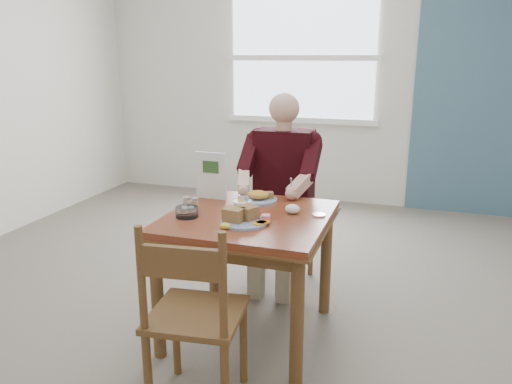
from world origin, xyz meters
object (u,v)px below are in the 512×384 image
(chair_far, at_px, (284,218))
(near_plate, at_px, (243,217))
(chair_near, at_px, (194,317))
(far_plate, at_px, (259,197))
(table, at_px, (248,233))
(diner, at_px, (281,177))

(chair_far, xyz_separation_m, near_plate, (0.02, -0.94, 0.30))
(near_plate, bearing_deg, chair_near, -94.06)
(near_plate, relative_size, far_plate, 0.98)
(table, height_order, chair_far, chair_far)
(table, relative_size, far_plate, 2.88)
(table, distance_m, far_plate, 0.32)
(chair_far, distance_m, diner, 0.34)
(table, bearing_deg, chair_near, -91.56)
(diner, bearing_deg, near_plate, -88.56)
(chair_near, relative_size, far_plate, 2.97)
(chair_far, distance_m, chair_near, 1.51)
(table, height_order, chair_near, chair_near)
(table, distance_m, chair_near, 0.73)
(chair_near, relative_size, diner, 0.69)
(chair_far, bearing_deg, near_plate, -88.70)
(diner, distance_m, near_plate, 0.85)
(table, relative_size, chair_near, 0.97)
(chair_far, height_order, far_plate, chair_far)
(table, relative_size, chair_far, 0.97)
(far_plate, bearing_deg, diner, 85.81)
(near_plate, bearing_deg, table, 98.71)
(chair_near, height_order, near_plate, chair_near)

